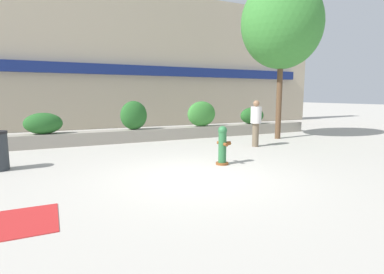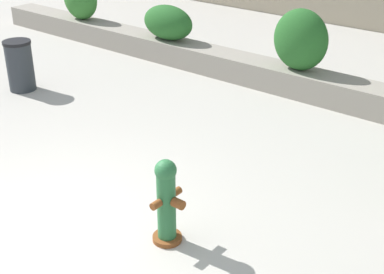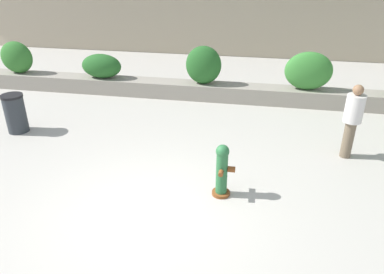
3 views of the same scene
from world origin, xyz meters
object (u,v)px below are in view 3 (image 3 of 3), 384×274
object	(u,v)px
pedestrian	(353,117)
trash_bin	(15,113)
fire_hydrant	(222,170)
hedge_bush_1	(101,66)
hedge_bush_2	(204,65)
hedge_bush_3	(308,71)
hedge_bush_0	(17,57)

from	to	relation	value
pedestrian	trash_bin	world-z (taller)	pedestrian
fire_hydrant	pedestrian	xyz separation A→B (m)	(2.64, 2.01, 0.44)
hedge_bush_1	hedge_bush_2	xyz separation A→B (m)	(3.37, 0.00, 0.20)
hedge_bush_1	trash_bin	size ratio (longest dim) A/B	1.31
hedge_bush_3	fire_hydrant	size ratio (longest dim) A/B	1.29
hedge_bush_2	hedge_bush_3	bearing A→B (deg)	0.00
hedge_bush_1	hedge_bush_3	bearing A→B (deg)	0.00
hedge_bush_2	trash_bin	bearing A→B (deg)	-143.18
hedge_bush_3	fire_hydrant	xyz separation A→B (m)	(-1.98, -5.17, -0.52)
hedge_bush_1	fire_hydrant	distance (m)	6.88
trash_bin	fire_hydrant	bearing A→B (deg)	-18.70
hedge_bush_1	hedge_bush_2	bearing A→B (deg)	0.00
fire_hydrant	trash_bin	world-z (taller)	fire_hydrant
pedestrian	trash_bin	distance (m)	8.22
hedge_bush_2	hedge_bush_3	distance (m)	3.14
hedge_bush_0	trash_bin	xyz separation A→B (m)	(1.99, -3.29, -0.53)
hedge_bush_2	hedge_bush_1	bearing A→B (deg)	180.00
hedge_bush_0	hedge_bush_1	size ratio (longest dim) A/B	0.85
hedge_bush_2	trash_bin	size ratio (longest dim) A/B	1.17
hedge_bush_1	trash_bin	bearing A→B (deg)	-107.33
hedge_bush_0	hedge_bush_2	bearing A→B (deg)	0.00
hedge_bush_0	hedge_bush_3	distance (m)	9.53
hedge_bush_3	trash_bin	world-z (taller)	hedge_bush_3
hedge_bush_1	pedestrian	world-z (taller)	pedestrian
hedge_bush_0	pedestrian	size ratio (longest dim) A/B	0.65
fire_hydrant	trash_bin	bearing A→B (deg)	161.30
hedge_bush_1	pedestrian	xyz separation A→B (m)	(7.18, -3.16, 0.10)
hedge_bush_3	trash_bin	distance (m)	8.24
pedestrian	fire_hydrant	bearing A→B (deg)	-142.71
hedge_bush_3	pedestrian	bearing A→B (deg)	-78.14
hedge_bush_3	trash_bin	bearing A→B (deg)	-156.43
hedge_bush_2	pedestrian	size ratio (longest dim) A/B	0.69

